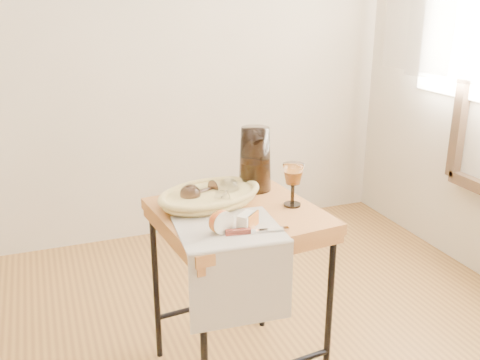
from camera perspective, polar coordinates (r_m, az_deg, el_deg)
name	(u,v)px	position (r m, az deg, el deg)	size (l,w,h in m)	color
wall_back	(87,7)	(3.10, -15.83, 17.09)	(3.60, 0.00, 2.70)	#BFB59C
side_table	(238,296)	(2.07, -0.20, -12.10)	(0.54, 0.54, 0.69)	brown
tea_towel	(229,229)	(1.76, -1.21, -5.15)	(0.33, 0.30, 0.01)	silver
bread_basket	(210,198)	(1.96, -3.16, -1.88)	(0.36, 0.25, 0.05)	tan
goblet_lying_a	(200,191)	(1.96, -4.21, -1.21)	(0.12, 0.08, 0.08)	brown
goblet_lying_b	(226,192)	(1.95, -1.49, -1.26)	(0.12, 0.08, 0.08)	white
pitcher	(255,159)	(2.08, 1.59, 2.24)	(0.17, 0.25, 0.29)	black
wine_goblet	(293,185)	(1.94, 5.59, -0.51)	(0.08, 0.08, 0.16)	white
apple_half	(220,221)	(1.72, -2.16, -4.35)	(0.08, 0.04, 0.08)	red
apple_wedge	(247,221)	(1.76, 0.72, -4.29)	(0.07, 0.04, 0.05)	white
table_knife	(255,230)	(1.73, 1.57, -5.30)	(0.20, 0.02, 0.02)	silver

